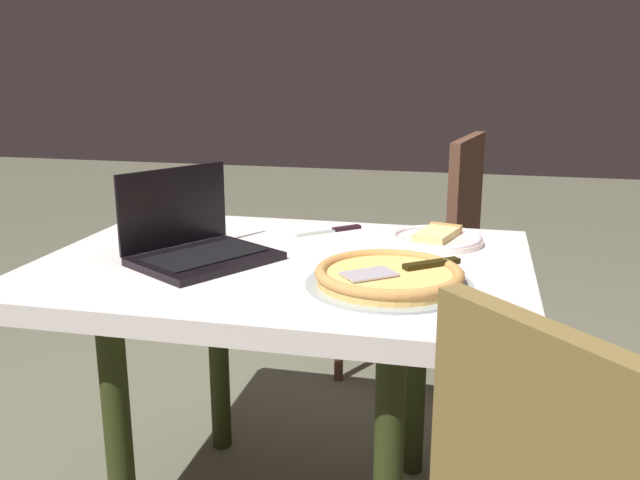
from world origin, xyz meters
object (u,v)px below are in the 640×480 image
object	(u,v)px
laptop	(196,243)
chair_far	(431,243)
pizza_tray	(389,276)
pizza_plate	(437,238)
table_knife	(335,230)
dining_table	(285,293)

from	to	relation	value
laptop	chair_far	size ratio (longest dim) A/B	0.42
pizza_tray	chair_far	world-z (taller)	chair_far
laptop	pizza_plate	world-z (taller)	laptop
pizza_plate	table_knife	distance (m)	0.29
pizza_tray	chair_far	xyz separation A→B (m)	(-0.01, -1.12, -0.22)
dining_table	table_knife	size ratio (longest dim) A/B	7.06
dining_table	pizza_tray	bearing A→B (deg)	153.40
dining_table	chair_far	distance (m)	1.03
pizza_plate	table_knife	bearing A→B (deg)	-12.07
chair_far	dining_table	bearing A→B (deg)	73.70
pizza_tray	chair_far	bearing A→B (deg)	-90.75
laptop	pizza_plate	bearing A→B (deg)	-152.54
laptop	table_knife	world-z (taller)	laptop
laptop	pizza_tray	distance (m)	0.49
dining_table	pizza_tray	world-z (taller)	pizza_tray
dining_table	laptop	xyz separation A→B (m)	(0.21, 0.05, 0.13)
pizza_tray	table_knife	size ratio (longest dim) A/B	2.18
dining_table	pizza_tray	distance (m)	0.32
dining_table	pizza_tray	xyz separation A→B (m)	(-0.27, 0.14, 0.11)
table_knife	chair_far	xyz separation A→B (m)	(-0.23, -0.68, -0.20)
dining_table	table_knife	world-z (taller)	table_knife
pizza_plate	chair_far	distance (m)	0.77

